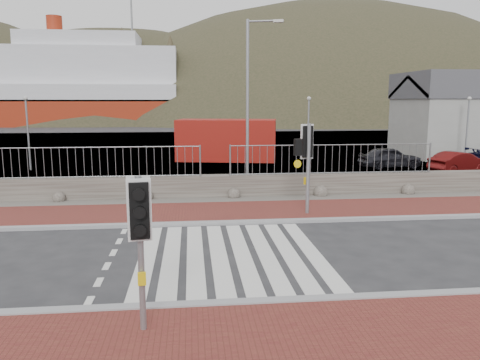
{
  "coord_description": "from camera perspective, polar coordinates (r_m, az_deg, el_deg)",
  "views": [
    {
      "loc": [
        -0.96,
        -11.37,
        3.89
      ],
      "look_at": [
        0.56,
        3.0,
        1.42
      ],
      "focal_mm": 35.0,
      "sensor_mm": 36.0,
      "label": 1
    }
  ],
  "objects": [
    {
      "name": "streetlight",
      "position": [
        19.6,
        1.27,
        10.01
      ],
      "size": [
        1.48,
        0.56,
        7.12
      ],
      "rotation": [
        0.0,
        0.0,
        -0.28
      ],
      "color": "gray",
      "rests_on": "ground"
    },
    {
      "name": "traffic_signal_far",
      "position": [
        15.86,
        8.22,
        3.71
      ],
      "size": [
        0.77,
        0.35,
        3.13
      ],
      "rotation": [
        0.0,
        0.0,
        3.32
      ],
      "color": "gray",
      "rests_on": "ground"
    },
    {
      "name": "shipping_container",
      "position": [
        30.79,
        -1.63,
        4.9
      ],
      "size": [
        6.77,
        3.83,
        2.66
      ],
      "primitive_type": "cube",
      "rotation": [
        0.0,
        0.0,
        -0.19
      ],
      "color": "maroon",
      "rests_on": "ground"
    },
    {
      "name": "car_b",
      "position": [
        28.07,
        25.12,
        1.98
      ],
      "size": [
        3.71,
        2.3,
        1.15
      ],
      "primitive_type": "imported",
      "rotation": [
        0.0,
        0.0,
        1.9
      ],
      "color": "#4F0B0B",
      "rests_on": "ground"
    },
    {
      "name": "railing",
      "position": [
        18.66,
        -3.05,
        3.3
      ],
      "size": [
        18.07,
        0.07,
        1.22
      ],
      "color": "gray",
      "rests_on": "stone_wall"
    },
    {
      "name": "car_a",
      "position": [
        28.62,
        17.79,
        2.64
      ],
      "size": [
        3.68,
        1.69,
        1.22
      ],
      "primitive_type": "imported",
      "rotation": [
        0.0,
        0.0,
        1.64
      ],
      "color": "black",
      "rests_on": "ground"
    },
    {
      "name": "quay",
      "position": [
        39.48,
        -4.62,
        3.99
      ],
      "size": [
        120.0,
        40.0,
        0.5
      ],
      "primitive_type": "cube",
      "color": "#4C4C4F",
      "rests_on": "ground"
    },
    {
      "name": "kerb_near",
      "position": [
        9.26,
        0.49,
        -14.82
      ],
      "size": [
        40.0,
        0.25,
        0.12
      ],
      "primitive_type": "cube",
      "color": "gray",
      "rests_on": "ground"
    },
    {
      "name": "ferry",
      "position": [
        82.75,
        -23.03,
        9.94
      ],
      "size": [
        50.0,
        16.0,
        20.0
      ],
      "color": "maroon",
      "rests_on": "ground"
    },
    {
      "name": "stone_wall",
      "position": [
        19.01,
        -3.03,
        -0.76
      ],
      "size": [
        40.0,
        0.6,
        0.9
      ],
      "primitive_type": "cube",
      "color": "#4C453E",
      "rests_on": "ground"
    },
    {
      "name": "kerb_far",
      "position": [
        14.91,
        -2.14,
        -5.25
      ],
      "size": [
        40.0,
        0.25,
        0.12
      ],
      "primitive_type": "cube",
      "color": "gray",
      "rests_on": "ground"
    },
    {
      "name": "zebra_crossing",
      "position": [
        12.05,
        -1.15,
        -9.12
      ],
      "size": [
        4.62,
        5.6,
        0.01
      ],
      "color": "silver",
      "rests_on": "ground"
    },
    {
      "name": "hills_backdrop",
      "position": [
        103.15,
        -1.55,
        -5.47
      ],
      "size": [
        254.0,
        90.0,
        100.0
      ],
      "color": "#2B2E1B",
      "rests_on": "ground"
    },
    {
      "name": "sidewalk_far",
      "position": [
        16.36,
        -2.5,
        -3.94
      ],
      "size": [
        40.0,
        3.0,
        0.08
      ],
      "primitive_type": "cube",
      "color": "brown",
      "rests_on": "ground"
    },
    {
      "name": "ground",
      "position": [
        12.06,
        -1.15,
        -9.14
      ],
      "size": [
        220.0,
        220.0,
        0.0
      ],
      "primitive_type": "plane",
      "color": "#28282B",
      "rests_on": "ground"
    },
    {
      "name": "gravel_strip",
      "position": [
        18.31,
        -2.89,
        -2.5
      ],
      "size": [
        40.0,
        1.5,
        0.06
      ],
      "primitive_type": "cube",
      "color": "#59544C",
      "rests_on": "ground"
    },
    {
      "name": "water",
      "position": [
        74.38,
        -5.32,
        6.64
      ],
      "size": [
        220.0,
        50.0,
        0.05
      ],
      "primitive_type": "cube",
      "color": "#3F4C54",
      "rests_on": "ground"
    },
    {
      "name": "traffic_signal_near",
      "position": [
        7.79,
        -12.14,
        -4.9
      ],
      "size": [
        0.41,
        0.28,
        2.7
      ],
      "rotation": [
        0.0,
        0.0,
        0.12
      ],
      "color": "gray",
      "rests_on": "ground"
    }
  ]
}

